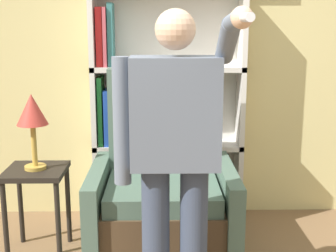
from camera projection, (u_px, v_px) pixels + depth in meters
name	position (u px, v px, depth m)	size (l,w,h in m)	color
wall_back	(189.00, 51.00, 3.88)	(8.00, 0.11, 2.80)	#DBCC84
bookcase	(153.00, 112.00, 3.83)	(1.22, 0.28, 1.91)	silver
armchair	(163.00, 201.00, 3.29)	(0.98, 0.87, 1.31)	#4C3823
person_standing	(175.00, 151.00, 2.42)	(0.61, 0.78, 1.70)	#384256
side_table	(37.00, 186.00, 3.28)	(0.41, 0.41, 0.64)	black
table_lamp	(32.00, 114.00, 3.17)	(0.21, 0.21, 0.53)	gold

